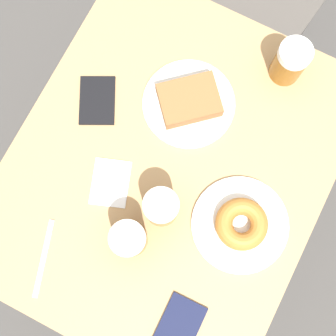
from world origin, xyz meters
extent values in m
plane|color=#474442|center=(0.00, 0.00, 0.00)|extent=(8.00, 8.00, 0.00)
cube|color=tan|center=(0.00, 0.00, 0.75)|extent=(0.75, 0.91, 0.03)
cylinder|color=black|center=(-0.33, -0.41, 0.37)|extent=(0.04, 0.04, 0.74)
cylinder|color=black|center=(-0.33, 0.41, 0.37)|extent=(0.04, 0.04, 0.74)
cylinder|color=black|center=(0.33, 0.41, 0.37)|extent=(0.04, 0.04, 0.74)
cylinder|color=#514C47|center=(-0.23, 0.56, 0.22)|extent=(0.03, 0.03, 0.45)
cylinder|color=#514C47|center=(0.11, 0.51, 0.22)|extent=(0.03, 0.03, 0.45)
cylinder|color=#514C47|center=(0.16, 0.86, 0.22)|extent=(0.03, 0.03, 0.45)
cylinder|color=white|center=(-0.03, 0.17, 0.77)|extent=(0.23, 0.23, 0.01)
cube|color=brown|center=(-0.03, 0.17, 0.80)|extent=(0.18, 0.18, 0.04)
cylinder|color=white|center=(0.21, -0.04, 0.77)|extent=(0.23, 0.23, 0.01)
torus|color=#B2702D|center=(0.21, -0.04, 0.80)|extent=(0.12, 0.12, 0.04)
cylinder|color=#8C5619|center=(0.00, -0.19, 0.82)|extent=(0.08, 0.08, 0.10)
cylinder|color=white|center=(0.00, -0.19, 0.88)|extent=(0.08, 0.08, 0.02)
cylinder|color=#8C5619|center=(0.15, 0.36, 0.82)|extent=(0.08, 0.08, 0.10)
cylinder|color=white|center=(0.15, 0.36, 0.88)|extent=(0.08, 0.08, 0.02)
cylinder|color=#8C5619|center=(0.03, -0.10, 0.82)|extent=(0.08, 0.08, 0.10)
cylinder|color=white|center=(0.03, -0.10, 0.88)|extent=(0.08, 0.08, 0.02)
cube|color=white|center=(-0.11, -0.09, 0.77)|extent=(0.12, 0.14, 0.00)
cube|color=silver|center=(-0.16, -0.32, 0.77)|extent=(0.07, 0.18, 0.00)
cube|color=black|center=(-0.24, 0.08, 0.77)|extent=(0.14, 0.15, 0.01)
cube|color=#141938|center=(0.19, -0.31, 0.77)|extent=(0.09, 0.13, 0.01)
camera|label=1|loc=(0.10, -0.19, 1.89)|focal=50.00mm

